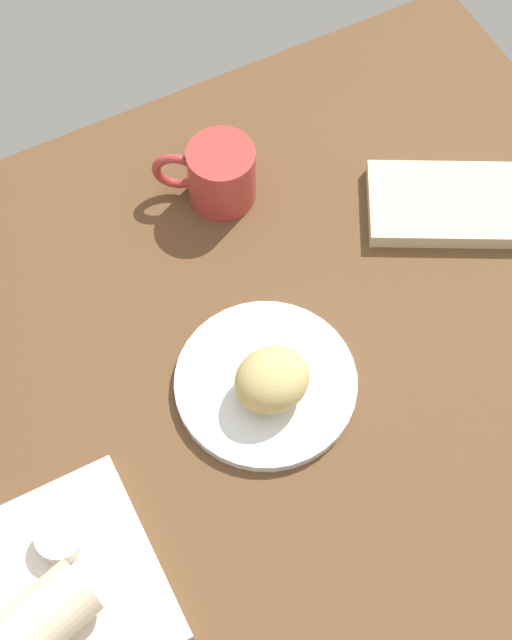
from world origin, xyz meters
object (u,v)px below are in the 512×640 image
object	(u,v)px
square_plate	(54,591)
book_stack	(447,204)
round_plate	(264,384)
breakfast_wrap	(39,621)
coffee_mug	(219,174)
scone_pastry	(270,381)
sauce_cup	(59,539)

from	to	relation	value
square_plate	book_stack	distance (cm)	67.91
round_plate	square_plate	world-z (taller)	square_plate
square_plate	breakfast_wrap	size ratio (longest dim) A/B	1.99
square_plate	coffee_mug	distance (cm)	54.81
breakfast_wrap	book_stack	size ratio (longest dim) A/B	0.47
round_plate	coffee_mug	distance (cm)	28.80
breakfast_wrap	scone_pastry	bearing A→B (deg)	-84.02
round_plate	coffee_mug	bearing A→B (deg)	74.50
round_plate	scone_pastry	world-z (taller)	scone_pastry
round_plate	scone_pastry	bearing A→B (deg)	-91.07
sauce_cup	breakfast_wrap	size ratio (longest dim) A/B	0.46
round_plate	sauce_cup	distance (cm)	29.19
round_plate	book_stack	world-z (taller)	book_stack
coffee_mug	breakfast_wrap	bearing A→B (deg)	-133.91
book_stack	square_plate	bearing A→B (deg)	-160.00
book_stack	coffee_mug	world-z (taller)	coffee_mug
sauce_cup	breakfast_wrap	bearing A→B (deg)	-122.07
breakfast_wrap	sauce_cup	bearing A→B (deg)	-47.93
coffee_mug	book_stack	bearing A→B (deg)	-31.67
square_plate	coffee_mug	xyz separation A→B (cm)	(38.52, 38.82, 3.67)
square_plate	breakfast_wrap	bearing A→B (deg)	-122.07
scone_pastry	coffee_mug	xyz separation A→B (cm)	(7.66, 29.00, -0.06)
sauce_cup	coffee_mug	size ratio (longest dim) A/B	0.41
scone_pastry	sauce_cup	size ratio (longest dim) A/B	1.75
square_plate	book_stack	bearing A→B (deg)	20.00
breakfast_wrap	coffee_mug	distance (cm)	58.60
sauce_cup	book_stack	distance (cm)	64.06
square_plate	sauce_cup	distance (cm)	5.41
square_plate	scone_pastry	bearing A→B (deg)	17.66
breakfast_wrap	book_stack	bearing A→B (deg)	-83.88
sauce_cup	coffee_mug	world-z (taller)	coffee_mug
square_plate	round_plate	bearing A→B (deg)	20.11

